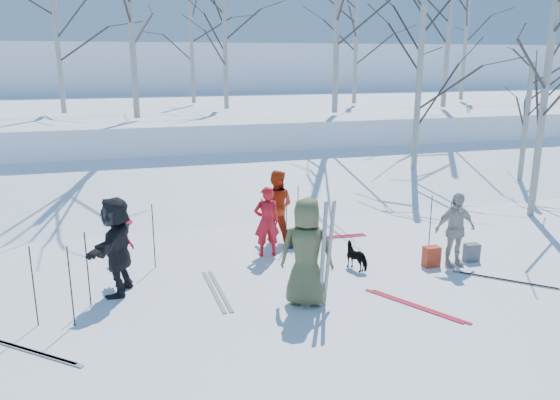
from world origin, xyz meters
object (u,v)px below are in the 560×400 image
object	(u,v)px
skier_cream_east	(455,229)
backpack_dark	(295,238)
backpack_grey	(472,252)
dog	(357,256)
skier_grey_west	(117,246)
backpack_red	(431,257)
skier_redor_behind	(276,206)
skier_red_seated	(126,238)
skier_olive_center	(307,252)
skier_red_north	(267,221)

from	to	relation	value
skier_cream_east	backpack_dark	xyz separation A→B (m)	(-2.79, 1.97, -0.57)
backpack_grey	dog	bearing A→B (deg)	174.06
skier_grey_west	backpack_red	bearing A→B (deg)	104.71
skier_cream_east	dog	xyz separation A→B (m)	(-1.97, 0.35, -0.50)
skier_redor_behind	backpack_red	bearing A→B (deg)	171.56
skier_cream_east	backpack_red	world-z (taller)	skier_cream_east
skier_redor_behind	backpack_dark	distance (m)	0.89
skier_grey_west	backpack_grey	size ratio (longest dim) A/B	4.73
skier_red_seated	skier_grey_west	size ratio (longest dim) A/B	0.52
skier_olive_center	skier_red_seated	size ratio (longest dim) A/B	2.04
backpack_red	backpack_grey	bearing A→B (deg)	1.80
skier_red_north	backpack_red	size ratio (longest dim) A/B	3.64
skier_olive_center	skier_redor_behind	size ratio (longest dim) A/B	1.13
skier_redor_behind	backpack_grey	world-z (taller)	skier_redor_behind
skier_olive_center	backpack_red	world-z (taller)	skier_olive_center
skier_red_north	dog	distance (m)	2.06
backpack_grey	skier_redor_behind	bearing A→B (deg)	145.59
skier_cream_east	skier_red_north	bearing A→B (deg)	154.79
backpack_grey	skier_red_north	bearing A→B (deg)	159.48
skier_olive_center	skier_red_north	xyz separation A→B (m)	(-0.05, 2.50, -0.18)
backpack_red	backpack_dark	xyz separation A→B (m)	(-2.33, 1.91, -0.01)
skier_red_north	skier_red_seated	xyz separation A→B (m)	(-2.91, 0.61, -0.30)
skier_cream_east	dog	size ratio (longest dim) A/B	2.43
backpack_grey	backpack_dark	world-z (taller)	backpack_dark
skier_olive_center	skier_red_north	world-z (taller)	skier_olive_center
skier_olive_center	skier_red_north	bearing A→B (deg)	-64.24
skier_grey_west	backpack_dark	world-z (taller)	skier_grey_west
skier_grey_west	backpack_grey	xyz separation A→B (m)	(7.10, -0.39, -0.71)
skier_olive_center	dog	size ratio (longest dim) A/B	2.99
skier_olive_center	skier_grey_west	distance (m)	3.40
skier_grey_west	backpack_dark	size ratio (longest dim) A/B	4.49
skier_olive_center	backpack_grey	xyz separation A→B (m)	(4.00, 0.99, -0.76)
skier_grey_west	backpack_red	xyz separation A→B (m)	(6.13, -0.42, -0.69)
skier_grey_west	skier_olive_center	bearing A→B (deg)	84.70
skier_cream_east	skier_grey_west	bearing A→B (deg)	175.04
skier_red_north	backpack_dark	world-z (taller)	skier_red_north
skier_grey_west	backpack_red	distance (m)	6.19
skier_red_north	backpack_grey	xyz separation A→B (m)	(4.04, -1.51, -0.57)
skier_red_seated	backpack_red	distance (m)	6.37
skier_olive_center	skier_red_seated	bearing A→B (deg)	-21.78
backpack_red	backpack_grey	xyz separation A→B (m)	(0.97, 0.03, -0.02)
skier_cream_east	dog	world-z (taller)	skier_cream_east
skier_olive_center	dog	xyz separation A→B (m)	(1.51, 1.25, -0.68)
skier_red_north	dog	xyz separation A→B (m)	(1.56, -1.25, -0.50)
skier_cream_east	backpack_dark	world-z (taller)	skier_cream_east
skier_red_north	skier_grey_west	world-z (taller)	skier_grey_west
skier_grey_west	backpack_grey	world-z (taller)	skier_grey_west
backpack_red	backpack_dark	distance (m)	3.01
skier_olive_center	backpack_red	xyz separation A→B (m)	(3.02, 0.96, -0.74)
skier_cream_east	backpack_dark	bearing A→B (deg)	144.02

